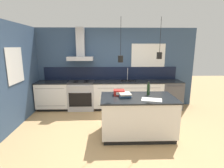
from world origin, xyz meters
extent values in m
plane|color=tan|center=(0.00, 0.00, 0.00)|extent=(16.00, 16.00, 0.00)
cube|color=#354C6B|center=(0.00, 2.03, 1.30)|extent=(5.60, 0.06, 2.60)
cube|color=black|center=(0.00, 1.99, 1.12)|extent=(4.42, 0.02, 0.43)
cube|color=white|center=(1.25, 1.99, 1.62)|extent=(1.12, 0.01, 0.96)
cube|color=black|center=(1.25, 1.99, 1.62)|extent=(1.04, 0.01, 0.88)
cube|color=#B5B5BA|center=(-0.95, 1.77, 1.64)|extent=(0.80, 0.46, 0.12)
cube|color=#B5B5BA|center=(-0.95, 1.86, 2.15)|extent=(0.26, 0.20, 0.90)
cylinder|color=black|center=(0.16, -0.15, 2.21)|extent=(0.01, 0.01, 0.77)
cylinder|color=black|center=(0.16, -0.15, 1.76)|extent=(0.11, 0.11, 0.14)
sphere|color=#F9D18C|center=(0.16, -0.15, 1.76)|extent=(0.06, 0.06, 0.06)
cylinder|color=black|center=(0.98, -0.14, 2.25)|extent=(0.01, 0.01, 0.71)
cylinder|color=black|center=(0.98, -0.14, 1.82)|extent=(0.11, 0.11, 0.14)
sphere|color=#F9D18C|center=(0.98, -0.14, 1.82)|extent=(0.06, 0.06, 0.06)
cube|color=#354C6B|center=(-2.43, 0.70, 1.30)|extent=(0.06, 3.80, 2.60)
cube|color=white|center=(-2.39, 0.55, 1.55)|extent=(0.01, 0.76, 0.88)
cube|color=black|center=(-2.39, 0.55, 1.55)|extent=(0.01, 0.68, 0.80)
cube|color=black|center=(-1.86, 1.72, 0.04)|extent=(0.97, 0.56, 0.09)
cube|color=white|center=(-1.86, 1.69, 0.48)|extent=(1.00, 0.62, 0.79)
cube|color=gray|center=(-1.86, 1.38, 0.76)|extent=(0.88, 0.01, 0.01)
cube|color=gray|center=(-1.86, 1.38, 0.21)|extent=(0.88, 0.01, 0.01)
cube|color=black|center=(-1.86, 1.69, 0.90)|extent=(1.02, 0.64, 0.03)
cube|color=black|center=(0.56, 1.72, 0.04)|extent=(2.13, 0.56, 0.09)
cube|color=white|center=(0.56, 1.69, 0.48)|extent=(2.20, 0.62, 0.79)
cube|color=gray|center=(0.56, 1.38, 0.76)|extent=(1.93, 0.01, 0.01)
cube|color=gray|center=(0.56, 1.38, 0.21)|extent=(1.93, 0.01, 0.01)
cube|color=black|center=(0.56, 1.69, 0.90)|extent=(2.22, 0.64, 0.03)
cube|color=#262628|center=(0.56, 1.74, 0.91)|extent=(0.48, 0.34, 0.01)
cylinder|color=#B5B5BA|center=(0.56, 1.87, 1.11)|extent=(0.02, 0.02, 0.40)
sphere|color=#B5B5BA|center=(0.56, 1.87, 1.31)|extent=(0.03, 0.03, 0.03)
cylinder|color=#B5B5BA|center=(0.56, 1.81, 1.29)|extent=(0.02, 0.12, 0.02)
cube|color=#B5B5BA|center=(-0.95, 1.69, 0.43)|extent=(0.81, 0.62, 0.87)
cube|color=black|center=(-0.95, 1.37, 0.40)|extent=(0.70, 0.02, 0.44)
cylinder|color=#B5B5BA|center=(-0.95, 1.35, 0.63)|extent=(0.61, 0.02, 0.02)
cube|color=#B5B5BA|center=(-0.95, 1.37, 0.82)|extent=(0.70, 0.02, 0.07)
cube|color=#2D2D30|center=(-0.95, 1.69, 0.89)|extent=(0.81, 0.60, 0.04)
cylinder|color=black|center=(-1.12, 1.80, 0.91)|extent=(0.17, 0.17, 0.00)
cylinder|color=black|center=(-0.79, 1.80, 0.91)|extent=(0.17, 0.17, 0.00)
cylinder|color=black|center=(-1.12, 1.58, 0.91)|extent=(0.17, 0.17, 0.00)
cylinder|color=black|center=(-0.79, 1.58, 0.91)|extent=(0.17, 0.17, 0.00)
cube|color=#4C4C51|center=(1.98, 1.69, 0.45)|extent=(0.64, 0.62, 0.89)
cube|color=black|center=(1.98, 1.69, 0.90)|extent=(0.64, 0.62, 0.02)
cylinder|color=#4C4C51|center=(1.98, 1.36, 0.82)|extent=(0.48, 0.02, 0.02)
cube|color=black|center=(0.56, -0.10, 0.04)|extent=(1.54, 0.88, 0.09)
cube|color=white|center=(0.56, -0.10, 0.48)|extent=(1.60, 0.92, 0.79)
cube|color=black|center=(0.56, -0.10, 0.90)|extent=(1.65, 0.97, 0.03)
cylinder|color=#193319|center=(0.83, 0.07, 1.03)|extent=(0.07, 0.07, 0.25)
cylinder|color=#193319|center=(0.83, 0.07, 1.19)|extent=(0.03, 0.03, 0.06)
cylinder|color=#262628|center=(0.83, 0.07, 1.22)|extent=(0.03, 0.03, 0.01)
cube|color=#335684|center=(0.27, -0.07, 0.93)|extent=(0.26, 0.26, 0.03)
cube|color=#335684|center=(0.28, -0.08, 0.95)|extent=(0.20, 0.25, 0.03)
cube|color=beige|center=(0.27, -0.09, 0.98)|extent=(0.28, 0.32, 0.03)
cube|color=red|center=(0.15, 0.07, 0.97)|extent=(0.24, 0.19, 0.13)
cube|color=white|center=(0.15, -0.03, 0.97)|extent=(0.15, 0.01, 0.06)
cube|color=silver|center=(0.82, -0.31, 0.91)|extent=(0.47, 0.37, 0.01)
camera|label=1|loc=(-0.13, -3.81, 2.01)|focal=28.00mm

